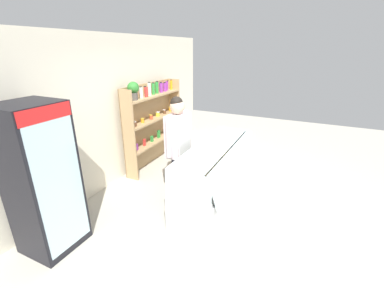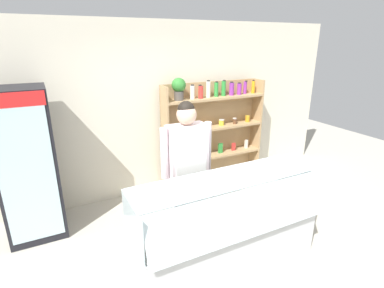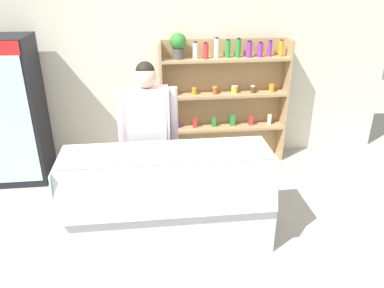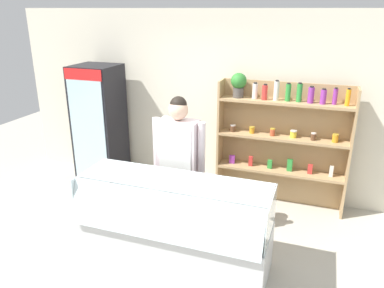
{
  "view_description": "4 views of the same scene",
  "coord_description": "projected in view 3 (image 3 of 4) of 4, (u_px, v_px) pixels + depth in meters",
  "views": [
    {
      "loc": [
        -3.57,
        -1.2,
        2.46
      ],
      "look_at": [
        0.23,
        0.59,
        0.87
      ],
      "focal_mm": 24.0,
      "sensor_mm": 36.0,
      "label": 1
    },
    {
      "loc": [
        -1.6,
        -2.3,
        2.41
      ],
      "look_at": [
        -0.09,
        0.66,
        1.25
      ],
      "focal_mm": 28.0,
      "sensor_mm": 36.0,
      "label": 2
    },
    {
      "loc": [
        -0.11,
        -3.16,
        2.59
      ],
      "look_at": [
        0.31,
        0.48,
        0.9
      ],
      "focal_mm": 35.0,
      "sensor_mm": 36.0,
      "label": 3
    },
    {
      "loc": [
        1.38,
        -3.17,
        2.7
      ],
      "look_at": [
        0.03,
        0.61,
        1.23
      ],
      "focal_mm": 35.0,
      "sensor_mm": 36.0,
      "label": 4
    }
  ],
  "objects": [
    {
      "name": "ground_plane",
      "position": [
        168.0,
        242.0,
        3.95
      ],
      "size": [
        12.0,
        12.0,
        0.0
      ],
      "primitive_type": "plane",
      "color": "#B7B2A3"
    },
    {
      "name": "back_wall",
      "position": [
        157.0,
        68.0,
        5.29
      ],
      "size": [
        6.8,
        0.1,
        2.7
      ],
      "primitive_type": "cube",
      "color": "silver",
      "rests_on": "ground"
    },
    {
      "name": "drinks_fridge",
      "position": [
        15.0,
        112.0,
        4.81
      ],
      "size": [
        0.66,
        0.64,
        1.91
      ],
      "color": "black",
      "rests_on": "ground"
    },
    {
      "name": "shelving_unit",
      "position": [
        221.0,
        93.0,
        5.28
      ],
      "size": [
        1.79,
        0.29,
        1.88
      ],
      "color": "tan",
      "rests_on": "ground"
    },
    {
      "name": "deli_display_case",
      "position": [
        168.0,
        214.0,
        3.87
      ],
      "size": [
        2.07,
        0.76,
        1.01
      ],
      "color": "silver",
      "rests_on": "ground"
    },
    {
      "name": "shop_clerk",
      "position": [
        148.0,
        126.0,
        4.08
      ],
      "size": [
        0.65,
        0.25,
        1.76
      ],
      "color": "#2D2D38",
      "rests_on": "ground"
    }
  ]
}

